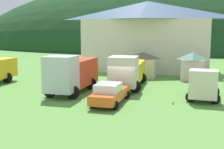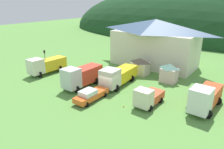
# 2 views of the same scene
# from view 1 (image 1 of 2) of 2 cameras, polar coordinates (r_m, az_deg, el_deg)

# --- Properties ---
(ground_plane) EXTENTS (200.00, 200.00, 0.00)m
(ground_plane) POSITION_cam_1_polar(r_m,az_deg,el_deg) (27.20, 2.13, -3.58)
(ground_plane) COLOR #5B9342
(forested_hill_backdrop) EXTENTS (132.46, 60.00, 39.62)m
(forested_hill_backdrop) POSITION_cam_1_polar(r_m,az_deg,el_deg) (92.77, 12.19, 4.83)
(forested_hill_backdrop) COLOR #193D1E
(forested_hill_backdrop) RESTS_ON ground
(depot_building) EXTENTS (17.75, 8.67, 9.41)m
(depot_building) POSITION_cam_1_polar(r_m,az_deg,el_deg) (42.56, 6.63, 7.33)
(depot_building) COLOR silver
(depot_building) RESTS_ON ground
(play_shed_cream) EXTENTS (3.17, 2.49, 3.00)m
(play_shed_cream) POSITION_cam_1_polar(r_m,az_deg,el_deg) (36.20, 5.78, 1.90)
(play_shed_cream) COLOR beige
(play_shed_cream) RESTS_ON ground
(play_shed_pink) EXTENTS (2.69, 2.37, 3.16)m
(play_shed_pink) POSITION_cam_1_polar(r_m,az_deg,el_deg) (35.12, 14.83, 1.58)
(play_shed_pink) COLOR beige
(play_shed_pink) RESTS_ON ground
(tow_truck_silver) EXTENTS (3.20, 7.00, 3.51)m
(tow_truck_silver) POSITION_cam_1_polar(r_m,az_deg,el_deg) (27.30, -7.57, 0.32)
(tow_truck_silver) COLOR silver
(tow_truck_silver) RESTS_ON ground
(flatbed_truck_yellow) EXTENTS (3.57, 8.25, 3.26)m
(flatbed_truck_yellow) POSITION_cam_1_polar(r_m,az_deg,el_deg) (29.68, 2.89, 0.66)
(flatbed_truck_yellow) COLOR silver
(flatbed_truck_yellow) RESTS_ON ground
(light_truck_cream) EXTENTS (2.70, 4.83, 2.58)m
(light_truck_cream) POSITION_cam_1_polar(r_m,az_deg,el_deg) (25.60, 16.70, -1.88)
(light_truck_cream) COLOR beige
(light_truck_cream) RESTS_ON ground
(service_pickup_orange) EXTENTS (2.28, 5.37, 1.66)m
(service_pickup_orange) POSITION_cam_1_polar(r_m,az_deg,el_deg) (23.43, -0.36, -3.48)
(service_pickup_orange) COLOR orange
(service_pickup_orange) RESTS_ON ground
(traffic_cone_near_pickup) EXTENTS (0.36, 0.36, 0.56)m
(traffic_cone_near_pickup) POSITION_cam_1_polar(r_m,az_deg,el_deg) (23.82, 11.33, -5.50)
(traffic_cone_near_pickup) COLOR orange
(traffic_cone_near_pickup) RESTS_ON ground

